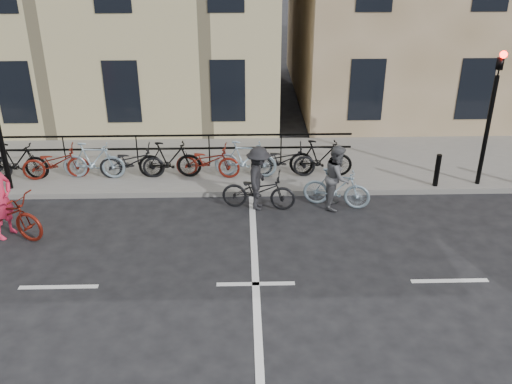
{
  "coord_description": "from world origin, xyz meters",
  "views": [
    {
      "loc": [
        -0.26,
        -9.62,
        6.81
      ],
      "look_at": [
        0.06,
        2.03,
        1.1
      ],
      "focal_mm": 40.0,
      "sensor_mm": 36.0,
      "label": 1
    }
  ],
  "objects_px": {
    "cyclist_pink": "(3,210)",
    "cyclist_dark": "(259,185)",
    "cyclist_grey": "(337,183)",
    "traffic_light": "(493,102)"
  },
  "relations": [
    {
      "from": "cyclist_grey",
      "to": "cyclist_dark",
      "type": "bearing_deg",
      "value": 108.53
    },
    {
      "from": "cyclist_pink",
      "to": "cyclist_dark",
      "type": "height_order",
      "value": "cyclist_pink"
    },
    {
      "from": "traffic_light",
      "to": "cyclist_pink",
      "type": "distance_m",
      "value": 12.31
    },
    {
      "from": "traffic_light",
      "to": "cyclist_grey",
      "type": "relative_size",
      "value": 2.18
    },
    {
      "from": "cyclist_dark",
      "to": "cyclist_grey",
      "type": "bearing_deg",
      "value": -79.67
    },
    {
      "from": "cyclist_pink",
      "to": "cyclist_grey",
      "type": "relative_size",
      "value": 1.28
    },
    {
      "from": "cyclist_pink",
      "to": "cyclist_dark",
      "type": "xyz_separation_m",
      "value": [
        5.94,
        1.22,
        -0.01
      ]
    },
    {
      "from": "cyclist_pink",
      "to": "cyclist_dark",
      "type": "distance_m",
      "value": 6.07
    },
    {
      "from": "cyclist_dark",
      "to": "traffic_light",
      "type": "bearing_deg",
      "value": -71.56
    },
    {
      "from": "traffic_light",
      "to": "cyclist_dark",
      "type": "distance_m",
      "value": 6.38
    }
  ]
}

